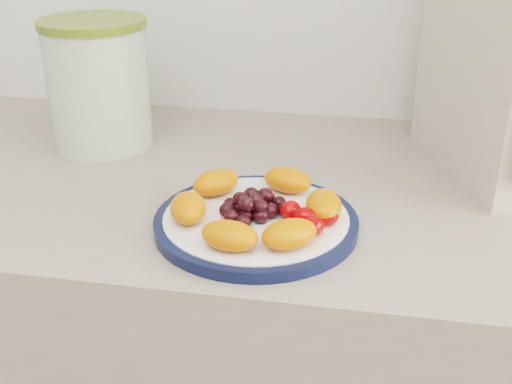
# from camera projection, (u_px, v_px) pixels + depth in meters

# --- Properties ---
(plate_rim) EXTENTS (0.25, 0.25, 0.01)m
(plate_rim) POSITION_uv_depth(u_px,v_px,m) (256.00, 223.00, 0.80)
(plate_rim) COLOR #0D1636
(plate_rim) RESTS_ON counter
(plate_face) EXTENTS (0.23, 0.23, 0.02)m
(plate_face) POSITION_uv_depth(u_px,v_px,m) (256.00, 222.00, 0.80)
(plate_face) COLOR white
(plate_face) RESTS_ON counter
(canister) EXTENTS (0.17, 0.17, 0.19)m
(canister) POSITION_uv_depth(u_px,v_px,m) (99.00, 88.00, 1.02)
(canister) COLOR #2F5C15
(canister) RESTS_ON counter
(canister_lid) EXTENTS (0.17, 0.17, 0.01)m
(canister_lid) POSITION_uv_depth(u_px,v_px,m) (92.00, 23.00, 0.98)
(canister_lid) COLOR #5E6C24
(canister_lid) RESTS_ON canister
(fruit_plate) EXTENTS (0.22, 0.22, 0.03)m
(fruit_plate) POSITION_uv_depth(u_px,v_px,m) (260.00, 207.00, 0.78)
(fruit_plate) COLOR #E8520E
(fruit_plate) RESTS_ON plate_face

